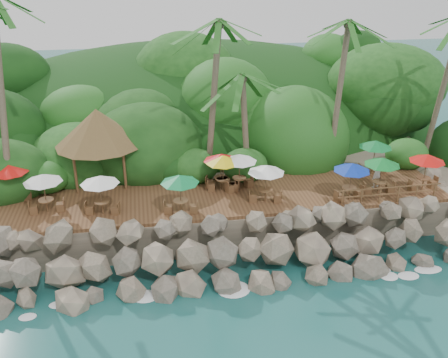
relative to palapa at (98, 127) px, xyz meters
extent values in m
plane|color=#19514F|center=(6.99, -9.35, -5.79)|extent=(140.00, 140.00, 0.00)
cube|color=gray|center=(6.99, 6.65, -4.74)|extent=(32.00, 25.20, 2.10)
ellipsoid|color=#143811|center=(6.99, 14.15, -5.79)|extent=(44.80, 28.00, 15.40)
cube|color=brown|center=(6.99, -3.35, -3.59)|extent=(26.00, 5.00, 0.20)
ellipsoid|color=white|center=(-2.01, -9.05, -5.76)|extent=(1.20, 0.80, 0.06)
ellipsoid|color=white|center=(0.99, -9.05, -5.76)|extent=(1.20, 0.80, 0.06)
ellipsoid|color=white|center=(3.99, -9.05, -5.76)|extent=(1.20, 0.80, 0.06)
ellipsoid|color=white|center=(6.99, -9.05, -5.76)|extent=(1.20, 0.80, 0.06)
ellipsoid|color=white|center=(9.99, -9.05, -5.76)|extent=(1.20, 0.80, 0.06)
ellipsoid|color=white|center=(12.99, -9.05, -5.76)|extent=(1.20, 0.80, 0.06)
ellipsoid|color=white|center=(15.99, -9.05, -5.76)|extent=(1.20, 0.80, 0.06)
cylinder|color=brown|center=(-4.77, -1.01, 2.00)|extent=(0.96, 2.50, 10.85)
cylinder|color=brown|center=(6.80, -0.74, 1.28)|extent=(1.17, 1.04, 9.54)
ellipsoid|color=#23601E|center=(6.80, -0.74, 6.05)|extent=(6.00, 6.00, 2.40)
cylinder|color=brown|center=(8.77, -0.57, -0.26)|extent=(1.04, 0.91, 6.46)
ellipsoid|color=#23601E|center=(8.77, -0.57, 2.97)|extent=(6.00, 6.00, 2.40)
cylinder|color=brown|center=(14.64, -0.48, 1.13)|extent=(1.15, 1.14, 9.23)
ellipsoid|color=#23601E|center=(14.64, -0.48, 5.75)|extent=(6.00, 6.00, 2.40)
cylinder|color=brown|center=(21.84, -0.06, 1.25)|extent=(0.68, 1.48, 9.46)
cylinder|color=brown|center=(-1.40, -1.40, -2.29)|extent=(0.16, 0.16, 2.40)
cylinder|color=brown|center=(1.40, -1.40, -2.29)|extent=(0.16, 0.16, 2.40)
cylinder|color=brown|center=(-1.40, 1.40, -2.29)|extent=(0.16, 0.16, 2.40)
cylinder|color=brown|center=(1.40, 1.40, -2.29)|extent=(0.16, 0.16, 2.40)
cone|color=brown|center=(0.00, 0.00, 0.01)|extent=(5.16, 5.16, 2.20)
cylinder|color=brown|center=(4.36, -4.95, -3.13)|extent=(0.08, 0.08, 0.73)
cylinder|color=brown|center=(4.36, -4.95, -2.75)|extent=(0.83, 0.83, 0.05)
cylinder|color=brown|center=(4.36, -4.95, -2.40)|extent=(0.05, 0.05, 2.17)
cone|color=#0D783C|center=(4.36, -4.95, -1.47)|extent=(2.07, 2.07, 0.44)
cube|color=brown|center=(3.67, -4.85, -3.26)|extent=(0.47, 0.47, 0.45)
cube|color=brown|center=(5.04, -5.06, -3.26)|extent=(0.47, 0.47, 0.45)
cylinder|color=brown|center=(9.18, -4.40, -3.13)|extent=(0.08, 0.08, 0.73)
cylinder|color=brown|center=(9.18, -4.40, -2.75)|extent=(0.83, 0.83, 0.05)
cylinder|color=brown|center=(9.18, -4.40, -2.40)|extent=(0.05, 0.05, 2.17)
cone|color=white|center=(9.18, -4.40, -1.47)|extent=(2.07, 2.07, 0.44)
cube|color=brown|center=(8.51, -4.26, -3.26)|extent=(0.49, 0.49, 0.45)
cube|color=brown|center=(9.86, -4.54, -3.26)|extent=(0.49, 0.49, 0.45)
cylinder|color=brown|center=(-4.81, -1.99, -3.13)|extent=(0.08, 0.08, 0.73)
cylinder|color=brown|center=(-4.81, -1.99, -2.75)|extent=(0.83, 0.83, 0.05)
cylinder|color=brown|center=(-4.81, -1.99, -2.40)|extent=(0.05, 0.05, 2.17)
cone|color=red|center=(-4.81, -1.99, -1.47)|extent=(2.07, 2.07, 0.44)
cube|color=brown|center=(-5.49, -2.11, -3.26)|extent=(0.48, 0.48, 0.45)
cube|color=brown|center=(-4.13, -1.87, -3.26)|extent=(0.48, 0.48, 0.45)
cylinder|color=brown|center=(8.04, -2.58, -3.13)|extent=(0.08, 0.08, 0.73)
cylinder|color=brown|center=(8.04, -2.58, -2.75)|extent=(0.83, 0.83, 0.05)
cylinder|color=brown|center=(8.04, -2.58, -2.40)|extent=(0.05, 0.05, 2.17)
cone|color=white|center=(8.04, -2.58, -1.47)|extent=(2.07, 2.07, 0.44)
cube|color=brown|center=(7.41, -2.86, -3.26)|extent=(0.55, 0.55, 0.45)
cube|color=brown|center=(8.67, -2.30, -3.26)|extent=(0.55, 0.55, 0.45)
cylinder|color=brown|center=(0.19, -4.34, -3.13)|extent=(0.08, 0.08, 0.73)
cylinder|color=brown|center=(0.19, -4.34, -2.75)|extent=(0.83, 0.83, 0.05)
cylinder|color=brown|center=(0.19, -4.34, -2.40)|extent=(0.05, 0.05, 2.17)
cone|color=white|center=(0.19, -4.34, -1.47)|extent=(2.07, 2.07, 0.44)
cube|color=brown|center=(-0.49, -4.22, -3.26)|extent=(0.48, 0.48, 0.45)
cube|color=brown|center=(0.87, -4.46, -3.26)|extent=(0.48, 0.48, 0.45)
cylinder|color=brown|center=(7.07, -2.60, -3.13)|extent=(0.08, 0.08, 0.73)
cylinder|color=brown|center=(7.07, -2.60, -2.75)|extent=(0.83, 0.83, 0.05)
cylinder|color=brown|center=(7.07, -2.60, -2.40)|extent=(0.05, 0.05, 2.17)
cone|color=yellow|center=(7.07, -2.60, -1.47)|extent=(2.07, 2.07, 0.44)
cube|color=brown|center=(6.39, -2.49, -3.26)|extent=(0.47, 0.47, 0.45)
cube|color=brown|center=(7.75, -2.70, -3.26)|extent=(0.47, 0.47, 0.45)
cylinder|color=brown|center=(18.79, -4.42, -3.13)|extent=(0.08, 0.08, 0.73)
cylinder|color=brown|center=(18.79, -4.42, -2.75)|extent=(0.83, 0.83, 0.05)
cylinder|color=brown|center=(18.79, -4.42, -2.40)|extent=(0.05, 0.05, 2.17)
cone|color=red|center=(18.79, -4.42, -1.47)|extent=(2.07, 2.07, 0.44)
cube|color=brown|center=(18.11, -4.52, -3.26)|extent=(0.47, 0.47, 0.45)
cube|color=brown|center=(19.48, -4.33, -3.26)|extent=(0.47, 0.47, 0.45)
cylinder|color=brown|center=(16.85, -1.75, -3.13)|extent=(0.08, 0.08, 0.73)
cylinder|color=brown|center=(16.85, -1.75, -2.75)|extent=(0.83, 0.83, 0.05)
cylinder|color=brown|center=(16.85, -1.75, -2.40)|extent=(0.05, 0.05, 2.17)
cone|color=#0C6F2E|center=(16.85, -1.75, -1.47)|extent=(2.07, 2.07, 0.44)
cube|color=brown|center=(16.16, -1.79, -3.26)|extent=(0.44, 0.44, 0.45)
cube|color=brown|center=(17.54, -1.72, -3.26)|extent=(0.44, 0.44, 0.45)
cylinder|color=brown|center=(6.99, -2.32, -3.13)|extent=(0.08, 0.08, 0.73)
cylinder|color=brown|center=(6.99, -2.32, -2.75)|extent=(0.83, 0.83, 0.05)
cylinder|color=brown|center=(6.99, -2.32, -2.40)|extent=(0.05, 0.05, 2.17)
cone|color=red|center=(6.99, -2.32, -1.47)|extent=(2.07, 2.07, 0.44)
cube|color=brown|center=(6.35, -2.06, -3.26)|extent=(0.54, 0.54, 0.45)
cube|color=brown|center=(7.63, -2.57, -3.26)|extent=(0.54, 0.54, 0.45)
cylinder|color=brown|center=(-2.79, -3.63, -3.13)|extent=(0.08, 0.08, 0.73)
cylinder|color=brown|center=(-2.79, -3.63, -2.75)|extent=(0.83, 0.83, 0.05)
cylinder|color=brown|center=(-2.79, -3.63, -2.40)|extent=(0.05, 0.05, 2.17)
cone|color=silver|center=(-2.79, -3.63, -1.47)|extent=(2.07, 2.07, 0.44)
cube|color=brown|center=(-3.48, -3.67, -3.26)|extent=(0.44, 0.44, 0.45)
cube|color=brown|center=(-2.10, -3.58, -3.26)|extent=(0.44, 0.44, 0.45)
cylinder|color=brown|center=(15.98, -4.48, -3.13)|extent=(0.08, 0.08, 0.73)
cylinder|color=brown|center=(15.98, -4.48, -2.75)|extent=(0.83, 0.83, 0.05)
cylinder|color=brown|center=(15.98, -4.48, -2.40)|extent=(0.05, 0.05, 2.17)
cone|color=#0C7327|center=(15.98, -4.48, -1.47)|extent=(2.07, 2.07, 0.44)
cube|color=brown|center=(15.29, -4.43, -3.26)|extent=(0.44, 0.44, 0.45)
cube|color=brown|center=(16.67, -4.53, -3.26)|extent=(0.44, 0.44, 0.45)
cylinder|color=brown|center=(13.94, -4.95, -3.13)|extent=(0.08, 0.08, 0.73)
cylinder|color=brown|center=(13.94, -4.95, -2.75)|extent=(0.83, 0.83, 0.05)
cylinder|color=brown|center=(13.94, -4.95, -2.40)|extent=(0.05, 0.05, 2.17)
cone|color=#0C2CA4|center=(13.94, -4.95, -1.47)|extent=(2.07, 2.07, 0.44)
cube|color=brown|center=(13.27, -5.13, -3.26)|extent=(0.51, 0.51, 0.45)
cube|color=brown|center=(14.61, -4.78, -3.26)|extent=(0.51, 0.51, 0.45)
cylinder|color=brown|center=(13.25, -5.70, -2.99)|extent=(0.10, 0.10, 1.00)
cylinder|color=brown|center=(14.35, -5.70, -2.99)|extent=(0.10, 0.10, 1.00)
cylinder|color=brown|center=(15.45, -5.70, -2.99)|extent=(0.10, 0.10, 1.00)
cylinder|color=brown|center=(16.55, -5.70, -2.99)|extent=(0.10, 0.10, 1.00)
cylinder|color=brown|center=(17.65, -5.70, -2.99)|extent=(0.10, 0.10, 1.00)
cylinder|color=brown|center=(18.75, -5.70, -2.99)|extent=(0.10, 0.10, 1.00)
cube|color=brown|center=(16.00, -5.70, -2.54)|extent=(6.10, 0.06, 0.06)
cube|color=brown|center=(16.00, -5.70, -2.94)|extent=(6.10, 0.06, 0.06)
imported|color=white|center=(16.15, -3.71, -2.56)|extent=(0.79, 0.64, 1.86)
camera|label=1|loc=(2.61, -28.99, 9.48)|focal=40.24mm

